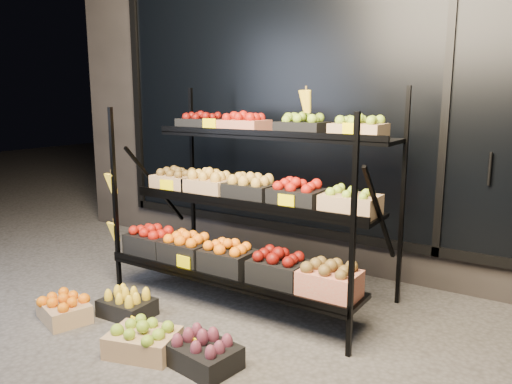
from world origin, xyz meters
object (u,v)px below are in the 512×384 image
Objects in this scene: floor_crate_left at (64,308)px; floor_crate_midright at (143,339)px; display_rack at (247,201)px; floor_crate_midleft at (127,304)px.

floor_crate_midright reaches higher than floor_crate_left.
display_rack is 1.29m from floor_crate_midright.
floor_crate_midright reaches higher than floor_crate_midleft.
display_rack is 4.83× the size of floor_crate_left.
floor_crate_midright is (0.50, -0.33, 0.01)m from floor_crate_midleft.
floor_crate_midleft is (-0.55, -0.76, -0.70)m from display_rack.
display_rack is 5.73× the size of floor_crate_midleft.
floor_crate_left is at bearing -140.73° from floor_crate_midleft.
display_rack is 1.54m from floor_crate_left.
floor_crate_left is 0.83m from floor_crate_midright.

